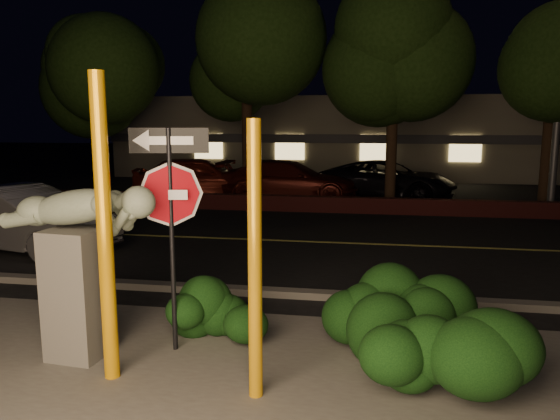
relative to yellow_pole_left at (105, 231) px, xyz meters
The scene contains 23 objects.
ground 10.48m from the yellow_pole_left, 84.56° to the left, with size 90.00×90.00×0.00m, color black.
patio 2.10m from the yellow_pole_left, 35.70° to the right, with size 14.00×6.00×0.02m, color #4C4944.
road 7.56m from the yellow_pole_left, 82.35° to the left, with size 80.00×8.00×0.01m, color black.
lane_marking 7.56m from the yellow_pole_left, 82.35° to the left, with size 80.00×0.12×0.01m, color #B3AC47.
curb 3.73m from the yellow_pole_left, 72.94° to the left, with size 80.00×0.25×0.12m, color #4C4944.
brick_wall 11.73m from the yellow_pole_left, 85.17° to the left, with size 40.00×0.35×0.50m, color #4D1918.
parking_lot 17.41m from the yellow_pole_left, 86.76° to the left, with size 40.00×12.00×0.01m, color black.
building 25.30m from the yellow_pole_left, 87.78° to the left, with size 22.00×10.20×4.00m.
tree_far_a 15.46m from the yellow_pole_left, 117.83° to the left, with size 4.60×4.60×7.43m.
tree_far_b 14.25m from the yellow_pole_left, 96.42° to the left, with size 5.20×5.20×8.41m.
tree_far_c 14.11m from the yellow_pole_left, 75.12° to the left, with size 4.80×4.80×7.84m.
tree_far_d 16.44m from the yellow_pole_left, 58.05° to the left, with size 4.40×4.40×7.42m.
yellow_pole_left is the anchor object (origin of this frame).
yellow_pole_right 1.74m from the yellow_pole_left, ahead, with size 0.15×0.15×2.95m, color orange.
signpost 1.00m from the yellow_pole_left, 61.90° to the left, with size 0.95×0.21×2.83m.
sculpture 0.86m from the yellow_pole_left, 142.64° to the left, with size 2.05×0.72×2.18m.
hedge_center 2.04m from the yellow_pole_left, 50.66° to the left, with size 1.72×0.81×0.90m, color black.
hedge_right 3.59m from the yellow_pole_left, 21.10° to the left, with size 1.85×0.99×1.21m, color black.
hedge_far_right 3.84m from the yellow_pole_left, ahead, with size 1.62×1.01×1.12m, color black.
silver_sedan 7.30m from the yellow_pole_left, 131.83° to the left, with size 1.54×4.42×1.46m, color #AFAFB4.
parked_car_red 14.10m from the yellow_pole_left, 104.05° to the left, with size 1.89×4.69×1.60m, color maroon.
parked_car_darkred 13.94m from the yellow_pole_left, 90.40° to the left, with size 2.03×5.00×1.45m, color #45120D.
parked_car_dark 15.51m from the yellow_pole_left, 77.26° to the left, with size 2.32×5.03×1.40m, color black.
Camera 1 is at (1.90, -5.75, 2.95)m, focal length 35.00 mm.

